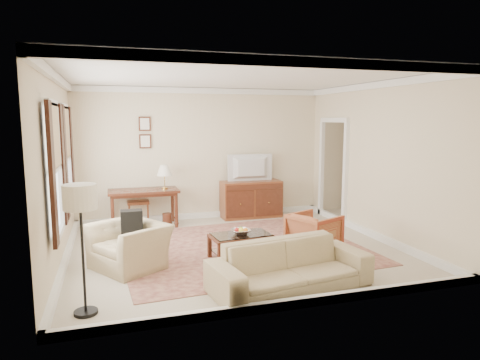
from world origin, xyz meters
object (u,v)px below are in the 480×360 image
sideboard (251,199)px  sofa (290,258)px  tv (251,159)px  coffee_table (241,240)px  striped_armchair (314,231)px  club_armchair (130,238)px  writing_desk (144,195)px

sideboard → sofa: (-0.83, -4.11, -0.00)m
sideboard → tv: (0.00, -0.02, 0.91)m
coffee_table → tv: bearing=68.4°
coffee_table → striped_armchair: 1.26m
sideboard → sofa: 4.20m
sideboard → club_armchair: (-2.80, -2.67, 0.04)m
writing_desk → striped_armchair: writing_desk is taller
writing_desk → striped_armchair: (2.57, -2.63, -0.30)m
coffee_table → sofa: (0.25, -1.36, 0.11)m
striped_armchair → sideboard: bearing=-20.5°
coffee_table → sofa: size_ratio=0.47×
club_armchair → sofa: bearing=21.4°
coffee_table → club_armchair: size_ratio=0.97×
club_armchair → sideboard: bearing=101.3°
writing_desk → sofa: sofa is taller
coffee_table → sideboard: bearing=68.5°
coffee_table → club_armchair: club_armchair is taller
tv → coffee_table: (-1.08, -2.73, -1.02)m
coffee_table → striped_armchair: striped_armchair is taller
sofa → coffee_table: bearing=91.8°
striped_armchair → club_armchair: (-2.98, 0.13, 0.09)m
tv → club_armchair: (-2.80, -2.65, -0.88)m
striped_armchair → sofa: 1.66m
writing_desk → sofa: size_ratio=0.67×
sideboard → striped_armchair: sideboard is taller
sideboard → striped_armchair: bearing=-86.4°
writing_desk → club_armchair: (-0.40, -2.50, -0.21)m
writing_desk → sofa: bearing=-68.3°
coffee_table → club_armchair: (-1.72, 0.09, 0.14)m
striped_armchair → club_armchair: bearing=63.4°
tv → striped_armchair: bearing=93.6°
writing_desk → striped_armchair: size_ratio=1.93×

